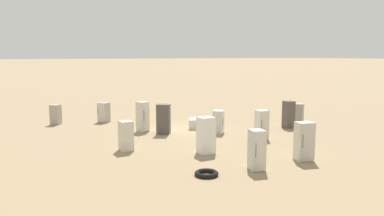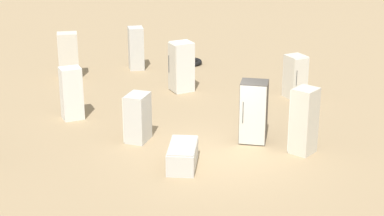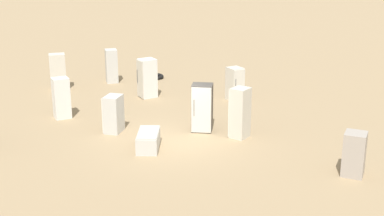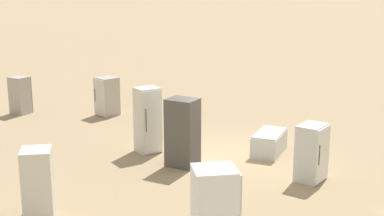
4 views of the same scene
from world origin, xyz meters
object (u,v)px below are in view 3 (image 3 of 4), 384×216
at_px(discarded_fridge_0, 147,78).
at_px(discarded_fridge_12, 235,84).
at_px(discarded_fridge_6, 148,140).
at_px(discarded_fridge_4, 111,66).
at_px(discarded_fridge_10, 240,113).
at_px(discarded_fridge_7, 354,154).
at_px(discarded_fridge_8, 61,98).
at_px(discarded_fridge_11, 58,72).
at_px(discarded_fridge_2, 202,108).
at_px(discarded_fridge_3, 113,114).
at_px(scrap_tire, 155,77).

height_order(discarded_fridge_0, discarded_fridge_12, discarded_fridge_0).
distance_m(discarded_fridge_0, discarded_fridge_6, 6.62).
distance_m(discarded_fridge_4, discarded_fridge_10, 10.11).
bearing_deg(discarded_fridge_0, discarded_fridge_10, -174.43).
height_order(discarded_fridge_7, discarded_fridge_10, discarded_fridge_10).
relative_size(discarded_fridge_6, discarded_fridge_8, 0.95).
relative_size(discarded_fridge_6, discarded_fridge_11, 0.90).
bearing_deg(discarded_fridge_11, discarded_fridge_7, -54.83).
height_order(discarded_fridge_6, discarded_fridge_7, discarded_fridge_7).
relative_size(discarded_fridge_2, discarded_fridge_12, 1.21).
xyz_separation_m(discarded_fridge_6, discarded_fridge_12, (-6.11, -3.49, 0.46)).
bearing_deg(discarded_fridge_11, discarded_fridge_10, -52.65).
bearing_deg(discarded_fridge_10, discarded_fridge_11, 87.38).
distance_m(discarded_fridge_6, discarded_fridge_11, 9.37).
relative_size(discarded_fridge_6, discarded_fridge_7, 1.15).
height_order(discarded_fridge_7, discarded_fridge_12, discarded_fridge_12).
relative_size(discarded_fridge_0, discarded_fridge_12, 1.19).
distance_m(discarded_fridge_4, discarded_fridge_12, 6.99).
distance_m(discarded_fridge_10, discarded_fridge_11, 10.76).
bearing_deg(discarded_fridge_8, discarded_fridge_11, 77.99).
distance_m(discarded_fridge_3, discarded_fridge_6, 2.33).
height_order(discarded_fridge_0, discarded_fridge_6, discarded_fridge_0).
distance_m(discarded_fridge_3, discarded_fridge_12, 6.64).
distance_m(discarded_fridge_7, discarded_fridge_10, 4.77).
bearing_deg(discarded_fridge_7, discarded_fridge_12, 133.91).
bearing_deg(discarded_fridge_8, discarded_fridge_3, -62.75).
xyz_separation_m(discarded_fridge_8, scrap_tire, (-6.29, -4.07, -0.77)).
xyz_separation_m(discarded_fridge_6, discarded_fridge_10, (-3.49, 0.66, 0.65)).
relative_size(discarded_fridge_8, discarded_fridge_11, 0.95).
bearing_deg(scrap_tire, discarded_fridge_8, 32.89).
bearing_deg(discarded_fridge_3, discarded_fridge_0, 4.08).
bearing_deg(discarded_fridge_4, discarded_fridge_10, -68.88).
distance_m(discarded_fridge_3, scrap_tire, 8.47).
bearing_deg(discarded_fridge_10, discarded_fridge_0, 71.70).
xyz_separation_m(discarded_fridge_3, scrap_tire, (-5.07, -6.75, -0.63)).
bearing_deg(discarded_fridge_4, discarded_fridge_3, -96.56).
bearing_deg(discarded_fridge_6, scrap_tire, 94.24).
bearing_deg(discarded_fridge_11, discarded_fridge_4, 16.61).
xyz_separation_m(discarded_fridge_7, discarded_fridge_12, (-1.42, -8.76, 0.06)).
relative_size(discarded_fridge_12, scrap_tire, 1.57).
bearing_deg(discarded_fridge_3, discarded_fridge_8, 69.43).
relative_size(discarded_fridge_3, discarded_fridge_8, 0.84).
distance_m(discarded_fridge_6, discarded_fridge_12, 7.05).
bearing_deg(discarded_fridge_6, discarded_fridge_10, 20.82).
xyz_separation_m(discarded_fridge_0, discarded_fridge_12, (-3.31, 2.48, -0.15)).
distance_m(discarded_fridge_0, discarded_fridge_2, 5.32).
height_order(discarded_fridge_2, discarded_fridge_10, discarded_fridge_10).
xyz_separation_m(discarded_fridge_2, discarded_fridge_8, (4.28, -4.29, -0.07)).
bearing_deg(discarded_fridge_0, discarded_fridge_8, 102.63).
relative_size(discarded_fridge_2, discarded_fridge_10, 0.97).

